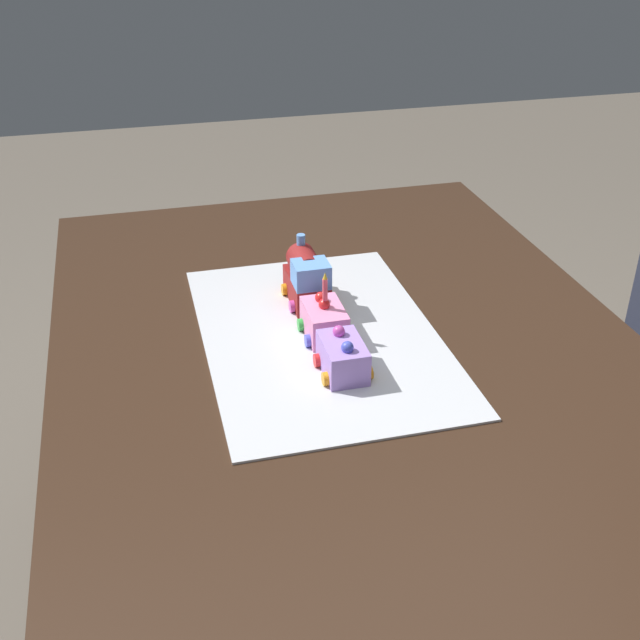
{
  "coord_description": "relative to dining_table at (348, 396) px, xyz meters",
  "views": [
    {
      "loc": [
        1.11,
        -0.33,
        1.46
      ],
      "look_at": [
        -0.04,
        -0.04,
        0.77
      ],
      "focal_mm": 44.64,
      "sensor_mm": 36.0,
      "label": 1
    }
  ],
  "objects": [
    {
      "name": "cake_board",
      "position": [
        -0.04,
        -0.04,
        0.11
      ],
      "size": [
        0.6,
        0.4,
        0.0
      ],
      "primitive_type": "cube",
      "color": "silver",
      "rests_on": "dining_table"
    },
    {
      "name": "cake_locomotive",
      "position": [
        -0.16,
        -0.04,
        0.16
      ],
      "size": [
        0.14,
        0.08,
        0.12
      ],
      "color": "maroon",
      "rests_on": "cake_board"
    },
    {
      "name": "birthday_candle",
      "position": [
        -0.03,
        -0.04,
        0.21
      ],
      "size": [
        0.01,
        0.01,
        0.05
      ],
      "color": "#F24C59",
      "rests_on": "cake_car_caboose_bubblegum"
    },
    {
      "name": "dining_table",
      "position": [
        0.0,
        0.0,
        0.0
      ],
      "size": [
        1.4,
        1.0,
        0.74
      ],
      "color": "#382316",
      "rests_on": "ground"
    },
    {
      "name": "cake_car_tanker_lavender",
      "position": [
        0.08,
        -0.04,
        0.14
      ],
      "size": [
        0.1,
        0.08,
        0.07
      ],
      "color": "#AD84E0",
      "rests_on": "cake_board"
    },
    {
      "name": "cake_car_caboose_bubblegum",
      "position": [
        -0.03,
        -0.04,
        0.14
      ],
      "size": [
        0.1,
        0.08,
        0.07
      ],
      "color": "pink",
      "rests_on": "cake_board"
    },
    {
      "name": "ground_plane",
      "position": [
        0.0,
        0.0,
        -0.63
      ],
      "size": [
        8.0,
        8.0,
        0.0
      ],
      "primitive_type": "plane",
      "color": "#6B6054"
    }
  ]
}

